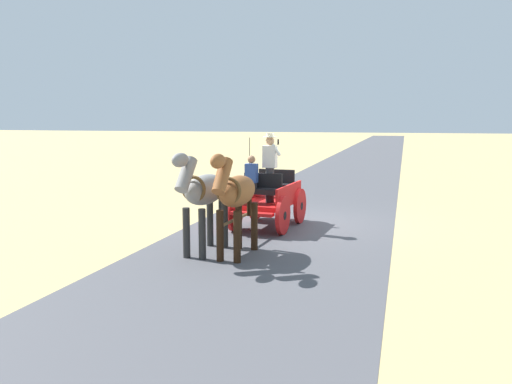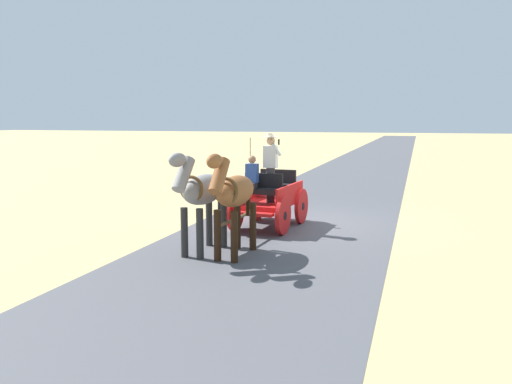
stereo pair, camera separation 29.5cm
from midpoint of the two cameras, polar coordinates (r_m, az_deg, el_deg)
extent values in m
plane|color=tan|center=(14.54, 5.16, -3.33)|extent=(200.00, 200.00, 0.00)
cube|color=#4C4C51|center=(14.54, 5.16, -3.32)|extent=(5.32, 160.00, 0.01)
cube|color=red|center=(13.77, 2.11, -1.15)|extent=(1.37, 2.29, 0.12)
cube|color=red|center=(13.54, 4.38, -0.12)|extent=(0.23, 2.09, 0.44)
cube|color=red|center=(13.93, -0.09, 0.12)|extent=(0.23, 2.09, 0.44)
cube|color=red|center=(12.66, 0.23, -2.41)|extent=(1.10, 0.33, 0.08)
cube|color=red|center=(14.92, 3.67, -1.15)|extent=(0.73, 0.26, 0.06)
cube|color=black|center=(13.15, 1.22, 0.09)|extent=(1.05, 0.44, 0.14)
cube|color=black|center=(13.29, 1.50, 1.13)|extent=(1.02, 0.16, 0.44)
cube|color=black|center=(14.17, 2.79, 0.66)|extent=(1.05, 0.44, 0.14)
cube|color=black|center=(14.32, 3.04, 1.62)|extent=(1.02, 0.16, 0.44)
cylinder|color=red|center=(12.87, 3.66, -2.62)|extent=(0.18, 0.96, 0.96)
cylinder|color=black|center=(12.87, 3.66, -2.62)|extent=(0.14, 0.22, 0.21)
cylinder|color=red|center=(13.33, -1.66, -2.24)|extent=(0.18, 0.96, 0.96)
cylinder|color=black|center=(13.33, -1.66, -2.24)|extent=(0.14, 0.22, 0.21)
cylinder|color=red|center=(14.32, 5.60, -1.56)|extent=(0.18, 0.96, 0.96)
cylinder|color=black|center=(14.32, 5.60, -1.56)|extent=(0.14, 0.22, 0.21)
cylinder|color=red|center=(14.73, 0.74, -1.25)|extent=(0.18, 0.96, 0.96)
cylinder|color=black|center=(14.73, 0.74, -1.25)|extent=(0.14, 0.22, 0.21)
cylinder|color=brown|center=(11.76, -1.54, -2.97)|extent=(0.23, 2.00, 0.07)
cylinder|color=black|center=(13.18, 0.01, 3.18)|extent=(0.02, 0.02, 1.30)
cylinder|color=#2D2D33|center=(13.34, 2.24, 0.76)|extent=(0.22, 0.22, 0.90)
cube|color=silver|center=(13.26, 2.26, 3.89)|extent=(0.36, 0.25, 0.56)
sphere|color=tan|center=(13.24, 2.27, 5.62)|extent=(0.22, 0.22, 0.22)
cylinder|color=beige|center=(13.24, 2.27, 6.05)|extent=(0.36, 0.36, 0.01)
cylinder|color=beige|center=(13.24, 2.27, 6.27)|extent=(0.20, 0.20, 0.10)
cylinder|color=silver|center=(13.16, 2.94, 4.64)|extent=(0.27, 0.10, 0.32)
cube|color=black|center=(13.11, 3.17, 5.50)|extent=(0.03, 0.07, 0.14)
cube|color=#2D2D33|center=(13.11, 0.01, 0.69)|extent=(0.30, 0.34, 0.14)
cube|color=#2D4C99|center=(13.18, 0.21, 2.09)|extent=(0.31, 0.22, 0.48)
sphere|color=#9E7051|center=(13.15, 0.21, 3.60)|extent=(0.20, 0.20, 0.20)
ellipsoid|color=brown|center=(10.77, -1.46, 0.11)|extent=(0.62, 1.58, 0.64)
cylinder|color=black|center=(10.35, -1.58, -4.97)|extent=(0.15, 0.15, 1.05)
cylinder|color=black|center=(10.49, -3.45, -4.81)|extent=(0.15, 0.15, 1.05)
cylinder|color=black|center=(11.36, 0.40, -3.80)|extent=(0.15, 0.15, 1.05)
cylinder|color=black|center=(11.48, -1.32, -3.68)|extent=(0.15, 0.15, 1.05)
cylinder|color=brown|center=(9.94, -3.21, 1.76)|extent=(0.28, 0.66, 0.73)
ellipsoid|color=brown|center=(9.71, -3.72, 3.41)|extent=(0.24, 0.55, 0.28)
cube|color=black|center=(9.96, -3.16, 1.98)|extent=(0.08, 0.50, 0.56)
cylinder|color=black|center=(11.50, -0.14, -0.90)|extent=(0.11, 0.11, 0.70)
torus|color=brown|center=(10.25, -2.55, 0.16)|extent=(0.55, 0.09, 0.55)
ellipsoid|color=gray|center=(11.08, -4.95, 0.30)|extent=(0.70, 1.61, 0.64)
cylinder|color=#272726|center=(10.67, -5.39, -4.61)|extent=(0.15, 0.15, 1.05)
cylinder|color=#272726|center=(10.84, -7.09, -4.44)|extent=(0.15, 0.15, 1.05)
cylinder|color=#272726|center=(11.62, -2.85, -3.54)|extent=(0.15, 0.15, 1.05)
cylinder|color=#272726|center=(11.78, -4.45, -3.40)|extent=(0.15, 0.15, 1.05)
cylinder|color=gray|center=(10.30, -7.15, 1.93)|extent=(0.32, 0.67, 0.73)
ellipsoid|color=gray|center=(10.08, -7.81, 3.52)|extent=(0.27, 0.56, 0.28)
cube|color=#272726|center=(10.31, -7.10, 2.14)|extent=(0.11, 0.51, 0.56)
cylinder|color=#272726|center=(11.77, -3.26, -0.71)|extent=(0.11, 0.11, 0.70)
torus|color=brown|center=(10.59, -6.32, 0.37)|extent=(0.55, 0.12, 0.55)
cone|color=orange|center=(17.72, 0.42, -0.44)|extent=(0.32, 0.32, 0.50)
camera|label=1|loc=(0.15, -89.33, 0.09)|focal=36.43mm
camera|label=2|loc=(0.15, 90.67, -0.09)|focal=36.43mm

